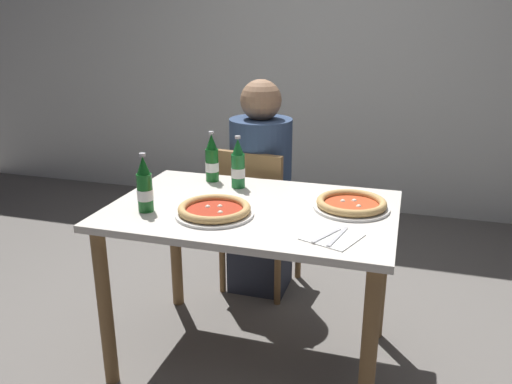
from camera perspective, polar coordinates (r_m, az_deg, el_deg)
The scene contains 11 objects.
ground_plane at distance 2.53m, azimuth -0.34°, elevation -17.80°, with size 8.00×8.00×0.00m, color slate.
back_wall_tiled at distance 4.19m, azimuth 8.83°, elevation 15.67°, with size 7.00×0.10×2.60m, color white.
dining_table_main at distance 2.21m, azimuth -0.37°, elevation -4.43°, with size 1.20×0.80×0.75m.
chair_behind_table at distance 2.86m, azimuth 0.06°, elevation -2.30°, with size 0.45×0.45×0.85m.
diner_seated at distance 2.86m, azimuth 0.52°, elevation -0.07°, with size 0.34×0.34×1.21m.
pizza_margherita_near at distance 2.08m, azimuth -4.65°, elevation -2.03°, with size 0.32×0.32×0.04m.
pizza_marinara_far at distance 2.18m, azimuth 10.57°, elevation -1.35°, with size 0.32×0.32×0.04m.
beer_bottle_left at distance 2.50m, azimuth -4.93°, elevation 3.53°, with size 0.07×0.07×0.25m.
beer_bottle_center at distance 2.14m, azimuth -12.29°, elevation 0.53°, with size 0.07×0.07×0.25m.
beer_bottle_right at distance 2.39m, azimuth -2.01°, elevation 2.91°, with size 0.07×0.07×0.25m.
napkin_with_cutlery at distance 1.89m, azimuth 8.47°, elevation -4.96°, with size 0.23×0.23×0.01m.
Camera 1 is at (0.60, -1.94, 1.50)m, focal length 35.93 mm.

